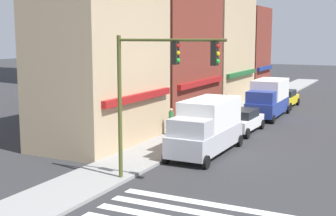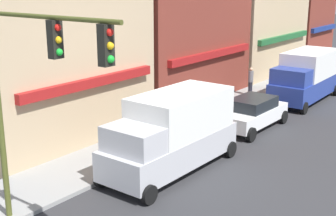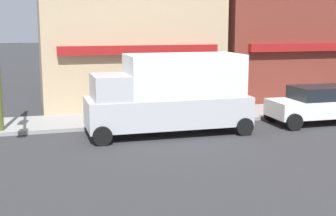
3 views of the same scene
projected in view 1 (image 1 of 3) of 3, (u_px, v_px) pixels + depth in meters
sidewalk_left at (22, 212)px, 17.27m from camera, size 120.00×3.00×0.15m
storefront_row at (183, 38)px, 38.60m from camera, size 35.91×5.30×14.69m
traffic_signal at (155, 78)px, 19.85m from camera, size 0.32×5.05×6.55m
box_truck_silver at (206, 126)px, 25.88m from camera, size 6.22×2.42×3.04m
sedan_white at (242, 120)px, 31.89m from camera, size 4.43×2.02×1.59m
box_truck_blue at (268, 98)px, 37.89m from camera, size 6.23×2.42×3.04m
sedan_yellow at (285, 98)px, 43.42m from camera, size 4.41×2.02×1.59m
pedestrian_red_jacket at (180, 119)px, 31.00m from camera, size 0.32×0.32×1.77m
pedestrian_grey_coat at (227, 104)px, 38.24m from camera, size 0.32×0.32×1.77m
pedestrian_green_top at (171, 121)px, 30.27m from camera, size 0.32×0.32×1.77m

